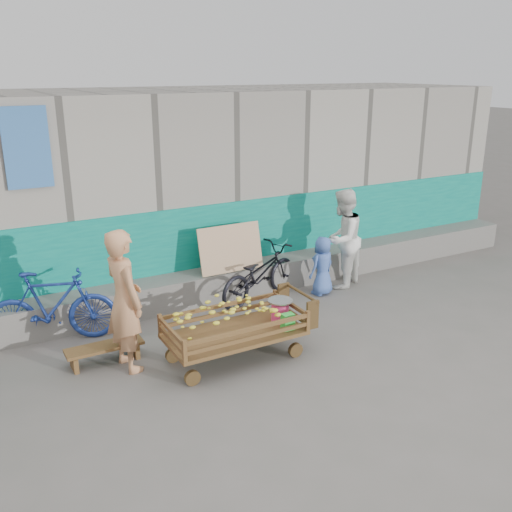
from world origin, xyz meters
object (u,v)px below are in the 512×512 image
bicycle_dark (259,274)px  bicycle_blue (52,307)px  bench (105,350)px  vendor_man (125,300)px  child (322,266)px  woman (342,239)px  banana_cart (232,321)px

bicycle_dark → bicycle_blue: 2.95m
bench → vendor_man: vendor_man is taller
child → bicycle_blue: size_ratio=0.58×
bench → woman: woman is taller
banana_cart → bicycle_dark: 1.89m
bench → child: 3.56m
bench → vendor_man: 0.74m
banana_cart → child: bearing=29.5°
woman → child: woman is taller
bicycle_blue → banana_cart: bearing=-113.7°
bicycle_dark → woman: bearing=-114.2°
banana_cart → vendor_man: 1.26m
banana_cart → bicycle_blue: bearing=138.6°
bench → woman: size_ratio=0.57×
woman → bicycle_dark: (-1.43, 0.12, -0.37)m
banana_cart → child: size_ratio=1.93×
bicycle_blue → bench: bearing=-137.2°
vendor_man → woman: 3.85m
bench → bicycle_dark: (2.54, 0.79, 0.25)m
bench → bicycle_blue: bearing=115.2°
woman → bicycle_blue: size_ratio=0.99×
bench → vendor_man: bearing=-46.1°
vendor_man → bicycle_blue: (-0.63, 1.10, -0.36)m
bicycle_blue → bicycle_dark: bearing=-73.9°
woman → bicycle_dark: bearing=-33.0°
woman → bicycle_blue: 4.39m
woman → bicycle_blue: bearing=-30.8°
bicycle_dark → bicycle_blue: bicycle_blue is taller
bench → bicycle_blue: 1.01m
bicycle_dark → bicycle_blue: size_ratio=0.99×
vendor_man → banana_cart: bearing=-120.7°
child → bicycle_blue: bearing=-19.0°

